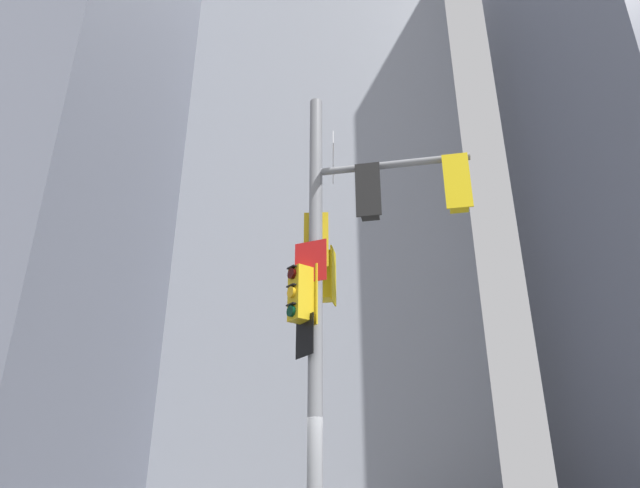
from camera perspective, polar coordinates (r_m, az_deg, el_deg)
The scene contains 2 objects.
building_mid_block at distance 40.27m, azimuth -0.07°, elevation 14.41°, with size 14.78×14.78×52.46m, color #9399A3.
signal_pole_assembly at distance 10.48m, azimuth 1.89°, elevation -2.47°, with size 3.49×2.40×8.98m.
Camera 1 is at (0.08, -9.74, 1.39)m, focal length 31.50 mm.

